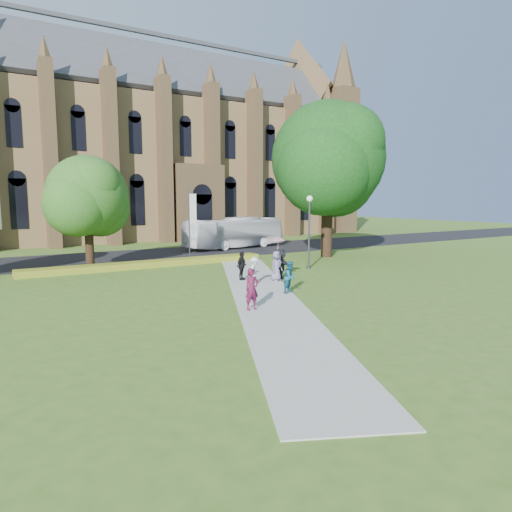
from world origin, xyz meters
TOP-DOWN VIEW (x-y plane):
  - ground at (0.00, 0.00)m, footprint 160.00×160.00m
  - road at (0.00, 20.00)m, footprint 160.00×10.00m
  - footpath at (0.00, 1.00)m, footprint 15.58×28.54m
  - flower_hedge at (-2.00, 13.20)m, footprint 18.00×1.40m
  - cathedral at (10.00, 39.73)m, footprint 52.60×18.25m
  - streetlamp at (7.50, 6.50)m, footprint 0.44×0.44m
  - large_tree at (13.00, 11.00)m, footprint 9.60×9.60m
  - street_tree_1 at (-6.00, 14.50)m, footprint 5.60×5.60m
  - banner_pole_0 at (2.11, 15.20)m, footprint 0.70×0.10m
  - tour_coach at (9.56, 21.21)m, footprint 11.41×4.34m
  - pedestrian_0 at (-2.47, -2.02)m, footprint 0.69×0.46m
  - pedestrian_1 at (1.18, 0.07)m, footprint 1.01×0.92m
  - pedestrian_2 at (0.85, 3.18)m, footprint 1.10×1.18m
  - pedestrian_3 at (0.94, 4.83)m, footprint 1.10×0.90m
  - pedestrian_4 at (2.59, 3.44)m, footprint 1.03×0.82m
  - pedestrian_5 at (3.41, 4.06)m, footprint 1.15×1.79m
  - parasol at (2.77, 3.54)m, footprint 0.89×0.89m

SIDE VIEW (x-z plane):
  - ground at x=0.00m, z-range 0.00..0.00m
  - road at x=0.00m, z-range 0.00..0.02m
  - footpath at x=0.00m, z-range 0.00..0.04m
  - flower_hedge at x=-2.00m, z-range 0.00..0.45m
  - pedestrian_2 at x=0.85m, z-range 0.04..1.64m
  - pedestrian_1 at x=1.18m, z-range 0.04..1.74m
  - pedestrian_3 at x=0.94m, z-range 0.04..1.79m
  - pedestrian_4 at x=2.59m, z-range 0.04..1.86m
  - pedestrian_5 at x=3.41m, z-range 0.04..1.88m
  - pedestrian_0 at x=-2.47m, z-range 0.04..1.93m
  - tour_coach at x=9.56m, z-range 0.02..3.12m
  - parasol at x=2.77m, z-range 1.86..2.59m
  - streetlamp at x=7.50m, z-range 0.68..5.92m
  - banner_pole_0 at x=2.11m, z-range 0.39..6.39m
  - street_tree_1 at x=-6.00m, z-range 1.20..9.25m
  - large_tree at x=13.00m, z-range 1.77..14.97m
  - cathedral at x=10.00m, z-range -1.02..26.98m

